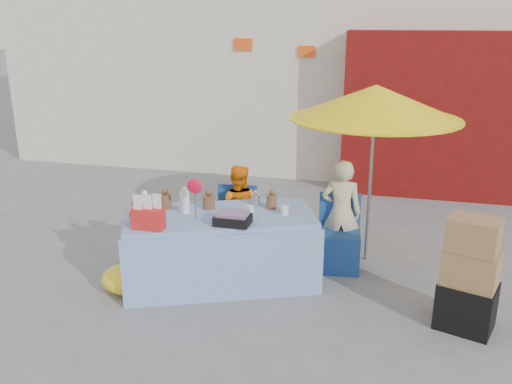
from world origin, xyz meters
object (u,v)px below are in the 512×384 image
(vendor_orange, at_px, (238,210))
(market_table, at_px, (220,247))
(vendor_beige, at_px, (341,213))
(box_stack, at_px, (469,279))
(umbrella, at_px, (375,103))
(chair_right, at_px, (338,247))
(chair_left, at_px, (235,237))

(vendor_orange, bearing_deg, market_table, 86.11)
(vendor_beige, relative_size, box_stack, 1.15)
(market_table, xyz_separation_m, box_stack, (2.51, -0.34, 0.10))
(market_table, relative_size, box_stack, 2.05)
(vendor_orange, distance_m, box_stack, 2.78)
(vendor_orange, xyz_separation_m, umbrella, (1.55, 0.15, 1.33))
(market_table, xyz_separation_m, vendor_beige, (1.22, 0.80, 0.23))
(chair_right, distance_m, box_stack, 1.65)
(chair_right, height_order, vendor_beige, vendor_beige)
(vendor_beige, bearing_deg, chair_left, 0.14)
(market_table, height_order, chair_right, market_table)
(box_stack, bearing_deg, chair_right, 142.14)
(umbrella, bearing_deg, vendor_beige, -153.43)
(vendor_orange, xyz_separation_m, box_stack, (2.54, -1.14, -0.05))
(market_table, xyz_separation_m, vendor_orange, (-0.03, 0.80, 0.15))
(market_table, relative_size, chair_right, 2.65)
(chair_left, bearing_deg, box_stack, -27.53)
(chair_left, bearing_deg, market_table, -93.33)
(chair_left, height_order, box_stack, box_stack)
(vendor_beige, height_order, box_stack, vendor_beige)
(umbrella, bearing_deg, chair_left, -169.62)
(chair_left, distance_m, box_stack, 2.74)
(chair_left, distance_m, chair_right, 1.25)
(umbrella, xyz_separation_m, box_stack, (0.99, -1.29, -1.39))
(chair_left, xyz_separation_m, umbrella, (1.55, 0.28, 1.64))
(vendor_orange, height_order, umbrella, umbrella)
(chair_left, xyz_separation_m, vendor_orange, (0.00, 0.13, 0.30))
(vendor_orange, relative_size, box_stack, 1.02)
(chair_left, distance_m, vendor_beige, 1.31)
(market_table, xyz_separation_m, chair_right, (1.22, 0.67, -0.15))
(chair_right, xyz_separation_m, vendor_orange, (-1.25, 0.13, 0.30))
(market_table, xyz_separation_m, chair_left, (-0.03, 0.67, -0.15))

